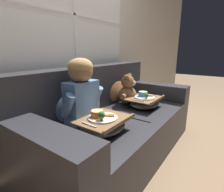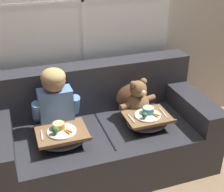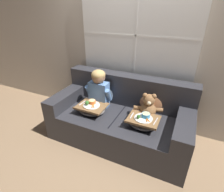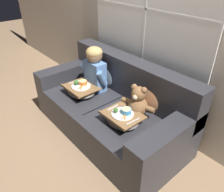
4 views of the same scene
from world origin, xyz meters
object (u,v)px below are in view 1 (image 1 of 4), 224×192
teddy_bear (128,91)px  lap_tray_teddy (144,102)px  child_figure (81,89)px  throw_pillow_behind_teddy (116,87)px  throw_pillow_behind_child (68,101)px  couch (112,123)px  lap_tray_child (103,124)px

teddy_bear → lap_tray_teddy: (-0.00, -0.22, -0.09)m
child_figure → throw_pillow_behind_teddy: bearing=12.9°
throw_pillow_behind_child → child_figure: (0.00, -0.17, 0.13)m
throw_pillow_behind_teddy → child_figure: 0.79m
couch → lap_tray_child: size_ratio=4.79×
child_figure → lap_tray_teddy: (0.76, -0.22, -0.25)m
lap_tray_child → throw_pillow_behind_teddy: bearing=27.6°
child_figure → lap_tray_child: size_ratio=1.40×
throw_pillow_behind_child → throw_pillow_behind_teddy: throw_pillow_behind_child is taller
child_figure → lap_tray_child: bearing=-90.3°
lap_tray_teddy → lap_tray_child: bearing=180.0°
lap_tray_child → lap_tray_teddy: bearing=-0.0°
teddy_bear → lap_tray_teddy: teddy_bear is taller
throw_pillow_behind_teddy → child_figure: (-0.76, -0.17, 0.13)m
throw_pillow_behind_child → lap_tray_teddy: 0.86m
couch → teddy_bear: size_ratio=5.00×
couch → throw_pillow_behind_child: (-0.38, 0.21, 0.29)m
throw_pillow_behind_child → lap_tray_child: size_ratio=0.98×
throw_pillow_behind_child → teddy_bear: bearing=-13.2°
child_figure → lap_tray_teddy: size_ratio=1.46×
throw_pillow_behind_child → teddy_bear: throw_pillow_behind_child is taller
couch → lap_tray_child: bearing=-154.1°
throw_pillow_behind_child → lap_tray_child: throw_pillow_behind_child is taller
teddy_bear → throw_pillow_behind_teddy: bearing=90.4°
teddy_bear → couch: bearing=-174.8°
throw_pillow_behind_child → throw_pillow_behind_teddy: 0.76m
throw_pillow_behind_child → lap_tray_teddy: size_ratio=1.02×
throw_pillow_behind_teddy → lap_tray_teddy: size_ratio=0.99×
couch → throw_pillow_behind_teddy: bearing=29.2°
throw_pillow_behind_teddy → teddy_bear: 0.18m
couch → throw_pillow_behind_child: couch is taller
lap_tray_child → lap_tray_teddy: 0.76m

